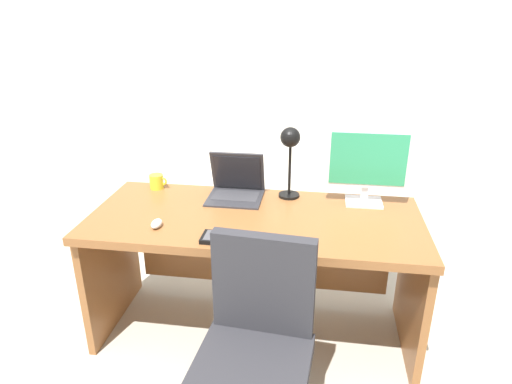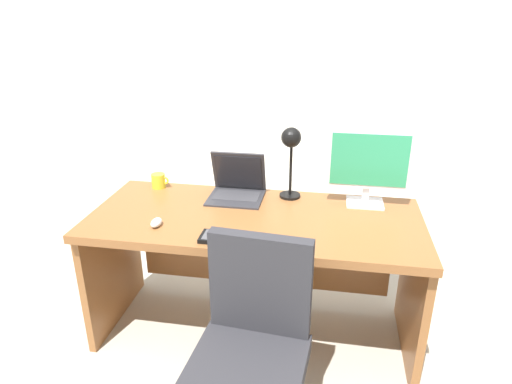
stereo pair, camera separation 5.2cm
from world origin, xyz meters
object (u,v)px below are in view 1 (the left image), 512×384
object	(u,v)px
monitor	(368,162)
coffee_mug	(157,182)
desk	(256,245)
keyboard	(242,239)
desk_lamp	(290,147)
mouse	(157,224)
laptop	(237,183)
office_chair	(255,367)

from	to	relation	value
monitor	coffee_mug	bearing A→B (deg)	178.14
desk	coffee_mug	distance (m)	0.73
desk	keyboard	size ratio (longest dim) A/B	4.54
desk_lamp	coffee_mug	bearing A→B (deg)	177.65
monitor	mouse	world-z (taller)	monitor
desk	laptop	size ratio (longest dim) A/B	5.65
monitor	desk_lamp	distance (m)	0.43
monitor	desk_lamp	world-z (taller)	monitor
desk_lamp	office_chair	size ratio (longest dim) A/B	0.46
mouse	keyboard	bearing A→B (deg)	-10.38
coffee_mug	mouse	bearing A→B (deg)	-70.37
desk	desk_lamp	world-z (taller)	desk_lamp
keyboard	coffee_mug	size ratio (longest dim) A/B	3.58
desk	coffee_mug	xyz separation A→B (m)	(-0.64, 0.25, 0.24)
mouse	monitor	bearing A→B (deg)	23.60
keyboard	mouse	distance (m)	0.45
keyboard	office_chair	bearing A→B (deg)	-72.93
keyboard	desk_lamp	distance (m)	0.64
coffee_mug	office_chair	xyz separation A→B (m)	(0.74, -0.96, -0.42)
desk	monitor	bearing A→B (deg)	20.02
mouse	coffee_mug	size ratio (longest dim) A/B	0.82
desk	desk_lamp	size ratio (longest dim) A/B	4.17
coffee_mug	laptop	bearing A→B (deg)	-4.03
monitor	desk_lamp	bearing A→B (deg)	179.07
keyboard	coffee_mug	world-z (taller)	coffee_mug
laptop	keyboard	size ratio (longest dim) A/B	0.80
desk	monitor	xyz separation A→B (m)	(0.58, 0.21, 0.44)
laptop	desk_lamp	xyz separation A→B (m)	(0.30, 0.00, 0.23)
desk	keyboard	world-z (taller)	keyboard
keyboard	laptop	bearing A→B (deg)	103.22
keyboard	mouse	world-z (taller)	mouse
laptop	coffee_mug	distance (m)	0.50
laptop	desk_lamp	bearing A→B (deg)	0.41
desk	laptop	bearing A→B (deg)	124.28
monitor	office_chair	world-z (taller)	monitor
desk_lamp	office_chair	xyz separation A→B (m)	(-0.06, -0.93, -0.68)
coffee_mug	desk	bearing A→B (deg)	-21.29
monitor	desk	bearing A→B (deg)	-159.98
mouse	desk_lamp	bearing A→B (deg)	36.68
desk_lamp	coffee_mug	size ratio (longest dim) A/B	3.89
monitor	laptop	size ratio (longest dim) A/B	1.46
desk	keyboard	distance (m)	0.39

